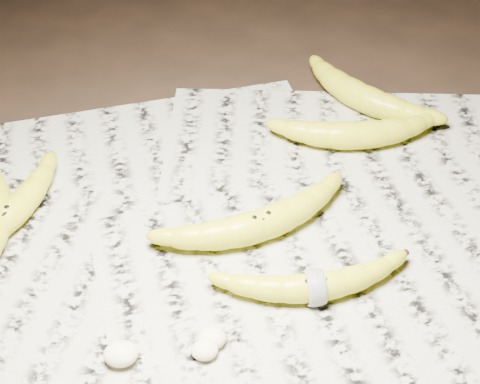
{
  "coord_description": "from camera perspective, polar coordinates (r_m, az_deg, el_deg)",
  "views": [
    {
      "loc": [
        -0.04,
        -0.53,
        0.58
      ],
      "look_at": [
        -0.01,
        0.03,
        0.05
      ],
      "focal_mm": 50.0,
      "sensor_mm": 36.0,
      "label": 1
    }
  ],
  "objects": [
    {
      "name": "ground",
      "position": [
        0.79,
        0.68,
        -4.18
      ],
      "size": [
        3.0,
        3.0,
        0.0
      ],
      "primitive_type": "plane",
      "color": "black",
      "rests_on": "ground"
    },
    {
      "name": "newspaper_patch",
      "position": [
        0.77,
        -1.09,
        -4.81
      ],
      "size": [
        0.9,
        0.7,
        0.01
      ],
      "primitive_type": "cube",
      "color": "#A6A28E",
      "rests_on": "ground"
    },
    {
      "name": "banana_left_a",
      "position": [
        0.82,
        -19.63,
        -2.17
      ],
      "size": [
        0.16,
        0.2,
        0.04
      ],
      "primitive_type": null,
      "rotation": [
        0.0,
        0.0,
        0.96
      ],
      "color": "yellow",
      "rests_on": "newspaper_patch"
    },
    {
      "name": "banana_center",
      "position": [
        0.77,
        1.75,
        -2.64
      ],
      "size": [
        0.22,
        0.13,
        0.04
      ],
      "primitive_type": null,
      "rotation": [
        0.0,
        0.0,
        0.36
      ],
      "color": "yellow",
      "rests_on": "newspaper_patch"
    },
    {
      "name": "banana_taped",
      "position": [
        0.72,
        6.39,
        -7.9
      ],
      "size": [
        0.19,
        0.07,
        0.03
      ],
      "primitive_type": null,
      "rotation": [
        0.0,
        0.0,
        0.09
      ],
      "color": "yellow",
      "rests_on": "newspaper_patch"
    },
    {
      "name": "banana_upper_a",
      "position": [
        0.9,
        10.01,
        4.98
      ],
      "size": [
        0.2,
        0.06,
        0.04
      ],
      "primitive_type": null,
      "rotation": [
        0.0,
        0.0,
        0.01
      ],
      "color": "yellow",
      "rests_on": "newspaper_patch"
    },
    {
      "name": "banana_upper_b",
      "position": [
        0.98,
        10.33,
        8.18
      ],
      "size": [
        0.18,
        0.18,
        0.04
      ],
      "primitive_type": null,
      "rotation": [
        0.0,
        0.0,
        -0.8
      ],
      "color": "yellow",
      "rests_on": "newspaper_patch"
    },
    {
      "name": "measuring_tape",
      "position": [
        0.72,
        6.39,
        -7.9
      ],
      "size": [
        0.01,
        0.04,
        0.04
      ],
      "primitive_type": "torus",
      "rotation": [
        0.0,
        1.57,
        0.09
      ],
      "color": "white",
      "rests_on": "newspaper_patch"
    },
    {
      "name": "flesh_chunk_a",
      "position": [
        0.68,
        -10.17,
        -13.26
      ],
      "size": [
        0.03,
        0.03,
        0.02
      ],
      "primitive_type": "ellipsoid",
      "color": "beige",
      "rests_on": "newspaper_patch"
    },
    {
      "name": "flesh_chunk_b",
      "position": [
        0.68,
        -2.44,
        -12.19
      ],
      "size": [
        0.03,
        0.02,
        0.02
      ],
      "primitive_type": "ellipsoid",
      "color": "beige",
      "rests_on": "newspaper_patch"
    },
    {
      "name": "flesh_chunk_c",
      "position": [
        0.68,
        -3.06,
        -13.15
      ],
      "size": [
        0.03,
        0.02,
        0.02
      ],
      "primitive_type": "ellipsoid",
      "color": "beige",
      "rests_on": "newspaper_patch"
    }
  ]
}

